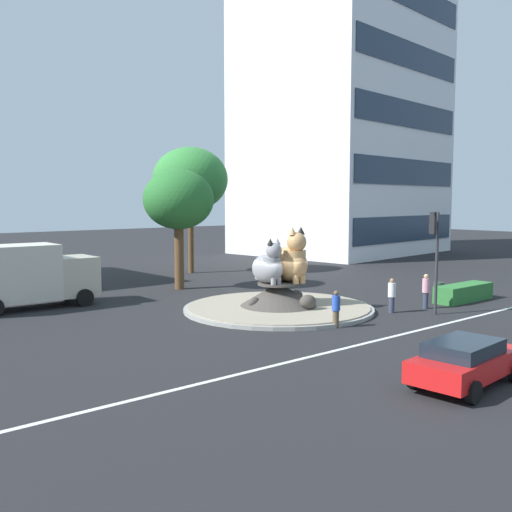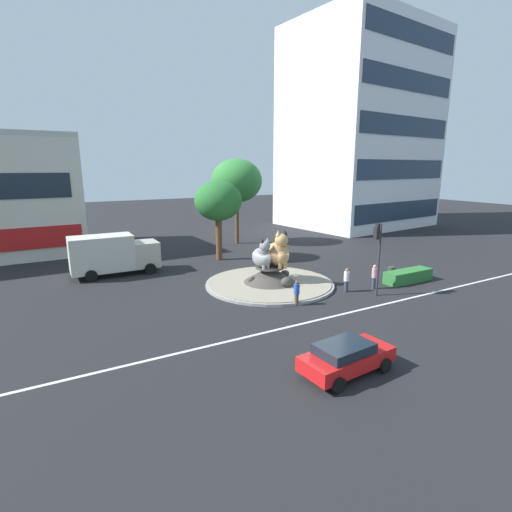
% 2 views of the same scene
% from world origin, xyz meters
% --- Properties ---
extents(ground_plane, '(160.00, 160.00, 0.00)m').
position_xyz_m(ground_plane, '(0.00, 0.00, 0.00)').
color(ground_plane, black).
extents(lane_centreline, '(112.00, 0.20, 0.01)m').
position_xyz_m(lane_centreline, '(0.00, -7.11, 0.00)').
color(lane_centreline, silver).
rests_on(lane_centreline, ground).
extents(roundabout_island, '(9.41, 9.41, 1.40)m').
position_xyz_m(roundabout_island, '(0.01, -0.01, 0.45)').
color(roundabout_island, gray).
rests_on(roundabout_island, ground).
extents(cat_statue_grey, '(1.48, 2.19, 2.23)m').
position_xyz_m(cat_statue_grey, '(-0.59, 0.08, 2.22)').
color(cat_statue_grey, gray).
rests_on(cat_statue_grey, roundabout_island).
extents(cat_statue_calico, '(1.96, 2.76, 2.77)m').
position_xyz_m(cat_statue_calico, '(0.58, -0.22, 2.42)').
color(cat_statue_calico, tan).
rests_on(cat_statue_calico, roundabout_island).
extents(traffic_light_mast, '(0.71, 0.56, 4.90)m').
position_xyz_m(traffic_light_mast, '(4.97, -5.51, 3.59)').
color(traffic_light_mast, '#2D2D33').
rests_on(traffic_light_mast, ground).
extents(office_tower, '(20.87, 17.32, 27.13)m').
position_xyz_m(office_tower, '(27.15, 20.11, 13.57)').
color(office_tower, silver).
rests_on(office_tower, ground).
extents(clipped_hedge_strip, '(4.09, 1.20, 0.90)m').
position_xyz_m(clipped_hedge_strip, '(9.55, -4.44, 0.45)').
color(clipped_hedge_strip, '#2D7033').
rests_on(clipped_hedge_strip, ground).
extents(broadleaf_tree_behind_island, '(5.57, 5.57, 9.38)m').
position_xyz_m(broadleaf_tree_behind_island, '(5.00, 15.30, 6.98)').
color(broadleaf_tree_behind_island, brown).
rests_on(broadleaf_tree_behind_island, ground).
extents(second_tree_near_tower, '(4.30, 4.30, 7.34)m').
position_xyz_m(second_tree_near_tower, '(0.01, 9.10, 5.44)').
color(second_tree_near_tower, brown).
rests_on(second_tree_near_tower, ground).
extents(pedestrian_pink_shirt, '(0.36, 0.36, 1.77)m').
position_xyz_m(pedestrian_pink_shirt, '(5.99, -4.43, 0.94)').
color(pedestrian_pink_shirt, '#33384C').
rests_on(pedestrian_pink_shirt, ground).
extents(pedestrian_blue_shirt, '(0.36, 0.36, 1.61)m').
position_xyz_m(pedestrian_blue_shirt, '(-0.77, -4.51, 0.84)').
color(pedestrian_blue_shirt, brown).
rests_on(pedestrian_blue_shirt, ground).
extents(pedestrian_white_shirt, '(0.37, 0.37, 1.68)m').
position_xyz_m(pedestrian_white_shirt, '(3.81, -3.99, 0.88)').
color(pedestrian_white_shirt, '#33384C').
rests_on(pedestrian_white_shirt, ground).
extents(sedan_on_far_lane, '(4.29, 2.23, 1.38)m').
position_xyz_m(sedan_on_far_lane, '(-3.70, -12.28, 0.74)').
color(sedan_on_far_lane, red).
rests_on(sedan_on_far_lane, ground).
extents(delivery_box_truck, '(6.75, 2.70, 3.24)m').
position_xyz_m(delivery_box_truck, '(-9.53, 8.47, 1.73)').
color(delivery_box_truck, '#B7AD99').
rests_on(delivery_box_truck, ground).
extents(litter_bin, '(0.56, 0.56, 0.90)m').
position_xyz_m(litter_bin, '(9.25, -3.10, 0.45)').
color(litter_bin, '#2D4233').
rests_on(litter_bin, ground).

